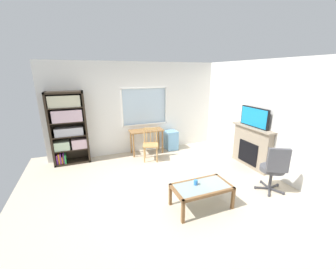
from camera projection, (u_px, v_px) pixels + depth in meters
The scene contains 12 objects.
ground at pixel (167, 188), 4.47m from camera, with size 6.04×5.88×0.02m, color beige.
wall_back_with_window at pixel (136, 108), 6.24m from camera, with size 5.04×0.15×2.66m.
wall_right at pixel (266, 117), 5.02m from camera, with size 0.12×5.08×2.66m, color white.
bookshelf at pixel (68, 125), 5.43m from camera, with size 0.90×0.38×1.91m.
desk_under_window at pixel (147, 134), 6.21m from camera, with size 0.98×0.45×0.73m.
wooden_chair at pixel (151, 144), 5.78m from camera, with size 0.53×0.52×0.90m.
plastic_drawer_unit at pixel (171, 140), 6.64m from camera, with size 0.35×0.40×0.60m, color #72ADDB.
fireplace at pixel (251, 147), 5.37m from camera, with size 0.26×1.26×1.06m.
tv at pixel (254, 117), 5.14m from camera, with size 0.06×0.87×0.49m.
office_chair at pixel (274, 167), 4.16m from camera, with size 0.61×0.62×1.00m.
coffee_table at pixel (202, 189), 3.74m from camera, with size 1.04×0.58×0.43m.
sippy_cup at pixel (196, 182), 3.75m from camera, with size 0.07×0.07×0.09m, color #337FD6.
Camera 1 is at (-1.47, -3.66, 2.38)m, focal length 22.32 mm.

